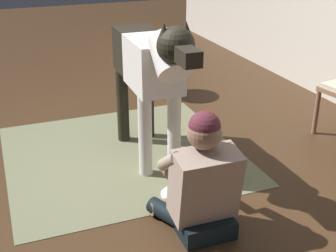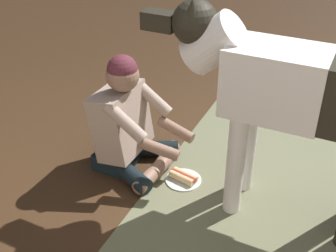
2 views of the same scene
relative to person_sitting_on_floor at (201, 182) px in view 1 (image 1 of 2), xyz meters
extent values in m
plane|color=#3B2616|center=(-0.96, -0.37, -0.33)|extent=(16.06, 16.06, 0.00)
cube|color=#68694C|center=(-1.16, -0.19, -0.33)|extent=(1.86, 1.90, 0.01)
cylinder|color=brown|center=(-0.93, 1.60, -0.12)|extent=(0.04, 0.04, 0.42)
cube|color=black|center=(0.08, 0.00, -0.27)|extent=(0.25, 0.34, 0.12)
cylinder|color=black|center=(-0.08, -0.15, -0.27)|extent=(0.41, 0.26, 0.11)
cylinder|color=#886451|center=(-0.23, -0.08, -0.27)|extent=(0.11, 0.36, 0.09)
cylinder|color=black|center=(-0.07, 0.16, -0.27)|extent=(0.41, 0.27, 0.11)
cylinder|color=#886451|center=(-0.22, 0.09, -0.27)|extent=(0.13, 0.37, 0.09)
cube|color=#A18A7A|center=(0.05, 0.00, 0.01)|extent=(0.29, 0.40, 0.48)
cylinder|color=#A18A7A|center=(-0.09, -0.17, 0.13)|extent=(0.29, 0.08, 0.24)
cylinder|color=#886451|center=(-0.29, -0.12, -0.03)|extent=(0.28, 0.12, 0.12)
cylinder|color=#A18A7A|center=(-0.09, 0.18, 0.13)|extent=(0.29, 0.08, 0.24)
cylinder|color=#886451|center=(-0.29, 0.13, -0.03)|extent=(0.28, 0.11, 0.12)
sphere|color=#886451|center=(0.02, 0.00, 0.35)|extent=(0.21, 0.21, 0.21)
sphere|color=#55222C|center=(0.02, 0.00, 0.39)|extent=(0.19, 0.19, 0.19)
cylinder|color=silver|center=(-0.78, 0.13, -0.01)|extent=(0.10, 0.10, 0.65)
cylinder|color=silver|center=(-0.78, -0.10, -0.01)|extent=(0.10, 0.10, 0.65)
cylinder|color=black|center=(-1.43, 0.14, -0.01)|extent=(0.10, 0.10, 0.65)
cylinder|color=black|center=(-1.43, -0.09, -0.01)|extent=(0.10, 0.10, 0.65)
cube|color=silver|center=(-0.91, 0.02, 0.51)|extent=(0.52, 0.34, 0.38)
cube|color=black|center=(-1.31, 0.02, 0.51)|extent=(0.45, 0.33, 0.36)
cylinder|color=silver|center=(-0.56, 0.01, 0.66)|extent=(0.38, 0.24, 0.37)
sphere|color=black|center=(-0.45, 0.01, 0.75)|extent=(0.25, 0.25, 0.25)
cube|color=black|center=(-0.24, 0.00, 0.74)|extent=(0.19, 0.12, 0.10)
cone|color=black|center=(-0.46, 0.08, 0.85)|extent=(0.09, 0.09, 0.11)
cone|color=black|center=(-0.47, -0.07, 0.85)|extent=(0.09, 0.09, 0.11)
cylinder|color=black|center=(-1.55, 0.03, 0.47)|extent=(0.33, 0.05, 0.22)
cylinder|color=silver|center=(-0.41, 0.01, -0.33)|extent=(0.24, 0.24, 0.01)
cylinder|color=#EABA82|center=(-0.41, -0.01, -0.30)|extent=(0.19, 0.08, 0.05)
cylinder|color=#EABA82|center=(-0.40, 0.03, -0.30)|extent=(0.19, 0.08, 0.05)
cylinder|color=#A13B2A|center=(-0.41, 0.01, -0.29)|extent=(0.19, 0.07, 0.04)
cylinder|color=brown|center=(-2.47, 0.60, -0.09)|extent=(0.07, 0.07, 0.49)
cylinder|color=brown|center=(-2.47, 0.60, -0.32)|extent=(0.36, 0.36, 0.02)
cylinder|color=brown|center=(-2.47, 0.60, 0.17)|extent=(0.48, 0.48, 0.02)
camera|label=1|loc=(2.23, -1.08, 1.48)|focal=49.31mm
camera|label=2|loc=(-1.28, 2.12, 1.51)|focal=46.99mm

